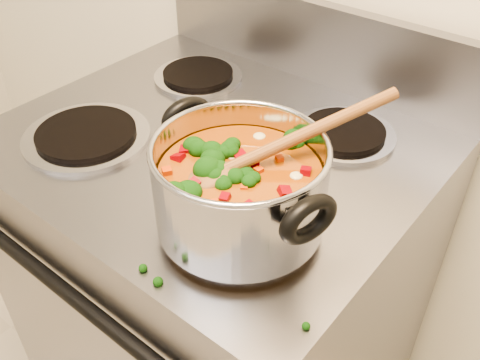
# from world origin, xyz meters

# --- Properties ---
(electric_range) EXTENTS (0.73, 0.66, 1.08)m
(electric_range) POSITION_xyz_m (-0.03, 1.16, 0.47)
(electric_range) COLOR gray
(electric_range) RESTS_ON ground
(stockpot) EXTENTS (0.30, 0.23, 0.14)m
(stockpot) POSITION_xyz_m (0.15, 1.01, 1.00)
(stockpot) COLOR #A9A9B1
(stockpot) RESTS_ON electric_range
(wooden_spoon) EXTENTS (0.19, 0.28, 0.10)m
(wooden_spoon) POSITION_xyz_m (0.16, 1.02, 1.04)
(wooden_spoon) COLOR brown
(wooden_spoon) RESTS_ON stockpot
(cooktop_crumbs) EXTENTS (0.30, 0.29, 0.01)m
(cooktop_crumbs) POSITION_xyz_m (0.17, 0.97, 0.92)
(cooktop_crumbs) COLOR black
(cooktop_crumbs) RESTS_ON electric_range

